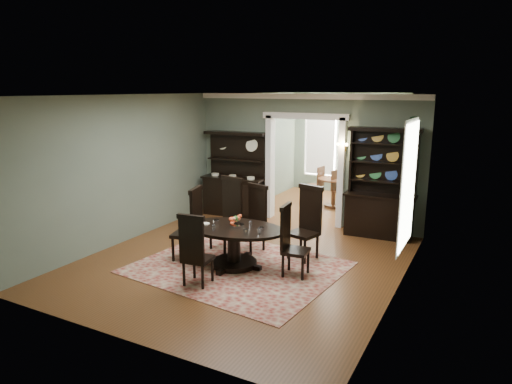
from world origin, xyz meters
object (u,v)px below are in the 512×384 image
(sideboard, at_px, (234,186))
(parlor_table, at_px, (334,188))
(dining_table, at_px, (234,239))
(welsh_dresser, at_px, (381,198))

(sideboard, height_order, parlor_table, sideboard)
(dining_table, xyz_separation_m, sideboard, (-1.74, 2.97, 0.22))
(welsh_dresser, xyz_separation_m, parlor_table, (-1.66, 1.91, -0.33))
(dining_table, relative_size, parlor_table, 2.34)
(parlor_table, bearing_deg, dining_table, -92.62)
(dining_table, xyz_separation_m, welsh_dresser, (1.88, 2.96, 0.34))
(welsh_dresser, distance_m, parlor_table, 2.55)
(dining_table, height_order, welsh_dresser, welsh_dresser)
(sideboard, distance_m, welsh_dresser, 3.62)
(parlor_table, bearing_deg, sideboard, -135.94)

